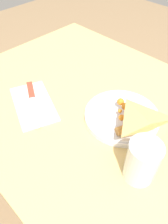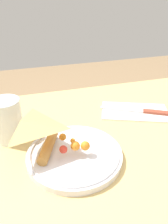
{
  "view_description": "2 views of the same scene",
  "coord_description": "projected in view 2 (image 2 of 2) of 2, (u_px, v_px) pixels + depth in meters",
  "views": [
    {
      "loc": [
        0.24,
        -0.39,
        1.26
      ],
      "look_at": [
        -0.05,
        -0.1,
        0.84
      ],
      "focal_mm": 35.0,
      "sensor_mm": 36.0,
      "label": 1
    },
    {
      "loc": [
        0.09,
        0.39,
        1.13
      ],
      "look_at": [
        -0.05,
        -0.08,
        0.84
      ],
      "focal_mm": 35.0,
      "sensor_mm": 36.0,
      "label": 2
    }
  ],
  "objects": [
    {
      "name": "milk_glass",
      "position": [
        8.0,
        122.0,
        0.56
      ],
      "size": [
        0.08,
        0.08,
        0.11
      ],
      "color": "white",
      "rests_on": "dining_table"
    },
    {
      "name": "napkin_folded",
      "position": [
        135.0,
        112.0,
        0.7
      ],
      "size": [
        0.24,
        0.18,
        0.0
      ],
      "rotation": [
        0.0,
        0.0,
        -0.38
      ],
      "color": "white",
      "rests_on": "dining_table"
    },
    {
      "name": "dining_table",
      "position": [
        75.0,
        188.0,
        0.58
      ],
      "size": [
        1.19,
        0.74,
        0.77
      ],
      "color": "#DBB770",
      "rests_on": "ground_plane"
    },
    {
      "name": "butter_knife",
      "position": [
        139.0,
        111.0,
        0.7
      ],
      "size": [
        0.2,
        0.12,
        0.01
      ],
      "rotation": [
        0.0,
        0.0,
        -0.5
      ],
      "color": "#99422D",
      "rests_on": "napkin_folded"
    },
    {
      "name": "plate_pizza",
      "position": [
        73.0,
        153.0,
        0.51
      ],
      "size": [
        0.22,
        0.22,
        0.05
      ],
      "color": "white",
      "rests_on": "dining_table"
    }
  ]
}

